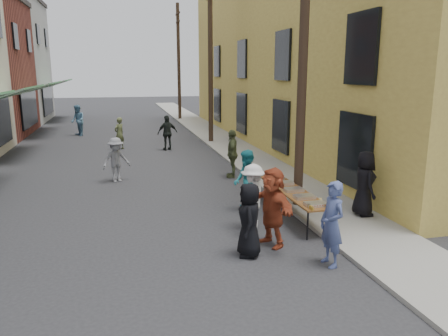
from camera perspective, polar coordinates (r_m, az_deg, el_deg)
name	(u,v)px	position (r m, az deg, el deg)	size (l,w,h in m)	color
ground	(160,266)	(9.21, -8.42, -12.55)	(120.00, 120.00, 0.00)	#28282B
sidewalk	(223,141)	(24.31, -0.10, 3.50)	(2.20, 60.00, 0.10)	gray
building_ochre	(337,50)	(25.27, 14.51, 14.72)	(10.00, 28.00, 10.00)	gold
utility_pole_near	(303,48)	(12.38, 10.33, 15.21)	(0.26, 0.26, 9.00)	#2D2116
utility_pole_mid	(210,59)	(23.85, -1.79, 14.05)	(0.26, 0.26, 9.00)	#2D2116
utility_pole_far	(179,63)	(35.68, -5.93, 13.51)	(0.26, 0.26, 9.00)	#2D2116
serving_table	(289,189)	(12.10, 8.50, -2.78)	(0.70, 4.00, 0.75)	brown
catering_tray_sausage	(316,204)	(10.64, 11.87, -4.65)	(0.50, 0.33, 0.08)	maroon
catering_tray_foil_b	(304,197)	(11.20, 10.44, -3.70)	(0.50, 0.33, 0.08)	#B2B2B7
catering_tray_buns	(293,190)	(11.81, 9.06, -2.79)	(0.50, 0.33, 0.08)	tan
catering_tray_foil_d	(284,183)	(12.44, 7.82, -1.97)	(0.50, 0.33, 0.08)	#B2B2B7
catering_tray_buns_end	(275,177)	(13.07, 6.70, -1.22)	(0.50, 0.33, 0.08)	tan
condiment_jar_a	(312,209)	(10.29, 11.48, -5.22)	(0.07, 0.07, 0.08)	#A57F26
condiment_jar_b	(311,207)	(10.37, 11.25, -5.06)	(0.07, 0.07, 0.08)	#A57F26
condiment_jar_c	(309,206)	(10.46, 11.02, -4.90)	(0.07, 0.07, 0.08)	#A57F26
cup_stack	(328,206)	(10.50, 13.45, -4.83)	(0.08, 0.08, 0.12)	tan
guest_front_a	(249,220)	(9.32, 3.31, -6.78)	(0.78, 0.51, 1.61)	black
guest_front_b	(332,224)	(9.09, 13.92, -7.12)	(0.64, 0.42, 1.77)	#48568C
guest_front_c	(247,181)	(12.18, 2.96, -1.74)	(0.86, 0.67, 1.76)	teal
guest_front_d	(253,197)	(10.87, 3.79, -3.80)	(1.07, 0.62, 1.66)	white
guest_front_e	(232,154)	(16.17, 1.09, 1.90)	(1.04, 0.43, 1.78)	#4D5732
guest_queue_back	(272,207)	(9.90, 6.30, -5.05)	(1.68, 0.53, 1.81)	#A13F23
server	(364,183)	(12.15, 17.87, -1.94)	(0.85, 0.55, 1.74)	black
passerby_left	(116,160)	(15.97, -13.90, 1.04)	(1.03, 0.59, 1.59)	slate
passerby_mid	(168,133)	(21.95, -7.39, 4.58)	(1.02, 0.42, 1.74)	black
passerby_right	(119,133)	(22.60, -13.51, 4.41)	(0.59, 0.39, 1.62)	#565E36
passerby_far	(78,120)	(28.10, -18.55, 5.92)	(0.92, 0.71, 1.88)	#5787A8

